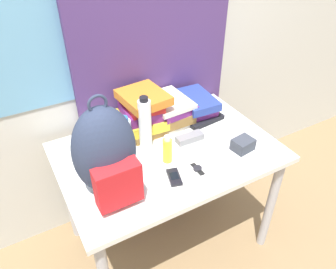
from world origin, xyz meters
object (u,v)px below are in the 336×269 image
(book_stack_right, at_px, (196,105))
(water_bottle, at_px, (125,134))
(backpack, at_px, (106,154))
(sports_bottle, at_px, (145,124))
(camera_pouch, at_px, (243,145))
(book_stack_center, at_px, (170,110))
(wristwatch, at_px, (198,169))
(sunscreen_bottle, at_px, (167,150))
(sunglasses_case, at_px, (190,138))
(book_stack_left, at_px, (142,112))
(cell_phone, at_px, (174,177))

(book_stack_right, distance_m, water_bottle, 0.50)
(backpack, distance_m, book_stack_right, 0.76)
(sports_bottle, height_order, camera_pouch, sports_bottle)
(book_stack_center, xyz_separation_m, water_bottle, (-0.32, -0.10, 0.01))
(backpack, distance_m, book_stack_center, 0.61)
(water_bottle, bearing_deg, wristwatch, -53.53)
(water_bottle, bearing_deg, sunscreen_bottle, -53.78)
(backpack, distance_m, sports_bottle, 0.34)
(water_bottle, distance_m, sunglasses_case, 0.35)
(water_bottle, xyz_separation_m, sunscreen_bottle, (0.14, -0.19, -0.02))
(camera_pouch, xyz_separation_m, wristwatch, (-0.29, -0.02, -0.03))
(book_stack_left, bearing_deg, book_stack_right, -0.86)
(book_stack_left, distance_m, cell_phone, 0.44)
(sunglasses_case, xyz_separation_m, camera_pouch, (0.20, -0.20, 0.01))
(book_stack_center, bearing_deg, backpack, -145.66)
(sports_bottle, distance_m, sunglasses_case, 0.27)
(sports_bottle, bearing_deg, sunglasses_case, -16.47)
(book_stack_left, relative_size, wristwatch, 3.08)
(sports_bottle, xyz_separation_m, sunscreen_bottle, (0.04, -0.15, -0.07))
(book_stack_center, xyz_separation_m, book_stack_right, (0.17, -0.00, -0.02))
(sunscreen_bottle, bearing_deg, wristwatch, -53.17)
(sunscreen_bottle, height_order, camera_pouch, sunscreen_bottle)
(backpack, height_order, water_bottle, backpack)
(sports_bottle, xyz_separation_m, cell_phone, (0.01, -0.28, -0.13))
(book_stack_right, bearing_deg, sunglasses_case, -129.95)
(book_stack_left, height_order, sports_bottle, sports_bottle)
(cell_phone, height_order, wristwatch, cell_phone)
(backpack, xyz_separation_m, sunscreen_bottle, (0.31, 0.04, -0.13))
(water_bottle, height_order, sunscreen_bottle, water_bottle)
(backpack, xyz_separation_m, cell_phone, (0.28, -0.08, -0.19))
(backpack, height_order, cell_phone, backpack)
(sunglasses_case, bearing_deg, sunscreen_bottle, -155.13)
(sports_bottle, bearing_deg, water_bottle, 158.61)
(camera_pouch, bearing_deg, book_stack_right, 93.58)
(book_stack_left, relative_size, sunscreen_bottle, 1.87)
(sunscreen_bottle, xyz_separation_m, sunglasses_case, (0.18, 0.09, -0.05))
(book_stack_center, bearing_deg, wristwatch, -101.62)
(cell_phone, relative_size, wristwatch, 1.30)
(cell_phone, distance_m, camera_pouch, 0.41)
(backpack, xyz_separation_m, book_stack_center, (0.49, 0.34, -0.12))
(camera_pouch, bearing_deg, backpack, 174.57)
(book_stack_left, xyz_separation_m, wristwatch, (0.08, -0.42, -0.11))
(book_stack_right, bearing_deg, sports_bottle, -160.85)
(sunscreen_bottle, bearing_deg, cell_phone, -105.02)
(book_stack_right, relative_size, sports_bottle, 0.98)
(book_stack_right, bearing_deg, sunscreen_bottle, -140.80)
(water_bottle, height_order, camera_pouch, water_bottle)
(sports_bottle, bearing_deg, camera_pouch, -31.92)
(book_stack_left, xyz_separation_m, book_stack_center, (0.17, -0.00, -0.04))
(book_stack_center, height_order, wristwatch, book_stack_center)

